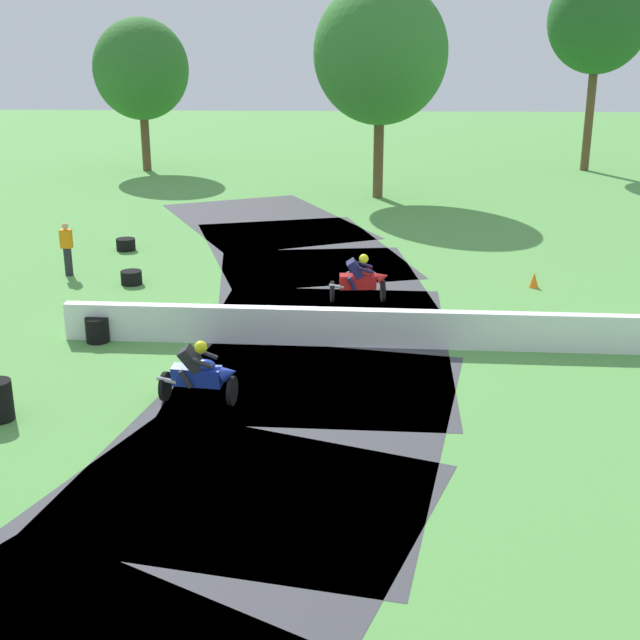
{
  "coord_description": "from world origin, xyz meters",
  "views": [
    {
      "loc": [
        0.7,
        -19.46,
        7.22
      ],
      "look_at": [
        -0.06,
        -0.84,
        0.9
      ],
      "focal_mm": 48.8,
      "sensor_mm": 36.0,
      "label": 1
    }
  ],
  "objects_px": {
    "tire_stack_mid_b": "(97,330)",
    "tire_stack_extra_a": "(126,244)",
    "track_marshal": "(67,249)",
    "motorcycle_lead_blue": "(200,373)",
    "tire_stack_far": "(131,278)",
    "traffic_cone": "(534,280)",
    "motorcycle_chase_red": "(361,279)"
  },
  "relations": [
    {
      "from": "tire_stack_far",
      "to": "tire_stack_extra_a",
      "type": "relative_size",
      "value": 0.96
    },
    {
      "from": "traffic_cone",
      "to": "motorcycle_lead_blue",
      "type": "bearing_deg",
      "value": -134.01
    },
    {
      "from": "track_marshal",
      "to": "motorcycle_chase_red",
      "type": "bearing_deg",
      "value": -14.93
    },
    {
      "from": "tire_stack_far",
      "to": "traffic_cone",
      "type": "xyz_separation_m",
      "value": [
        11.78,
        0.15,
        0.02
      ]
    },
    {
      "from": "motorcycle_lead_blue",
      "to": "traffic_cone",
      "type": "height_order",
      "value": "motorcycle_lead_blue"
    },
    {
      "from": "tire_stack_far",
      "to": "motorcycle_chase_red",
      "type": "bearing_deg",
      "value": -12.49
    },
    {
      "from": "motorcycle_lead_blue",
      "to": "tire_stack_extra_a",
      "type": "distance_m",
      "value": 13.32
    },
    {
      "from": "tire_stack_mid_b",
      "to": "tire_stack_extra_a",
      "type": "xyz_separation_m",
      "value": [
        -1.6,
        8.95,
        -0.1
      ]
    },
    {
      "from": "track_marshal",
      "to": "traffic_cone",
      "type": "relative_size",
      "value": 3.7
    },
    {
      "from": "track_marshal",
      "to": "traffic_cone",
      "type": "height_order",
      "value": "track_marshal"
    },
    {
      "from": "track_marshal",
      "to": "traffic_cone",
      "type": "bearing_deg",
      "value": -2.99
    },
    {
      "from": "motorcycle_chase_red",
      "to": "tire_stack_far",
      "type": "relative_size",
      "value": 2.72
    },
    {
      "from": "tire_stack_mid_b",
      "to": "traffic_cone",
      "type": "bearing_deg",
      "value": 23.93
    },
    {
      "from": "motorcycle_lead_blue",
      "to": "motorcycle_chase_red",
      "type": "bearing_deg",
      "value": 65.05
    },
    {
      "from": "tire_stack_extra_a",
      "to": "track_marshal",
      "type": "distance_m",
      "value": 3.36
    },
    {
      "from": "tire_stack_far",
      "to": "tire_stack_mid_b",
      "type": "bearing_deg",
      "value": -85.33
    },
    {
      "from": "motorcycle_lead_blue",
      "to": "tire_stack_extra_a",
      "type": "height_order",
      "value": "motorcycle_lead_blue"
    },
    {
      "from": "motorcycle_lead_blue",
      "to": "traffic_cone",
      "type": "xyz_separation_m",
      "value": [
        8.26,
        8.55,
        -0.44
      ]
    },
    {
      "from": "motorcycle_lead_blue",
      "to": "tire_stack_extra_a",
      "type": "bearing_deg",
      "value": 110.73
    },
    {
      "from": "track_marshal",
      "to": "motorcycle_lead_blue",
      "type": "bearing_deg",
      "value": -58.66
    },
    {
      "from": "tire_stack_far",
      "to": "traffic_cone",
      "type": "distance_m",
      "value": 11.78
    },
    {
      "from": "motorcycle_chase_red",
      "to": "track_marshal",
      "type": "height_order",
      "value": "track_marshal"
    },
    {
      "from": "motorcycle_chase_red",
      "to": "tire_stack_mid_b",
      "type": "distance_m",
      "value": 7.2
    },
    {
      "from": "tire_stack_far",
      "to": "tire_stack_extra_a",
      "type": "bearing_deg",
      "value": 106.51
    },
    {
      "from": "tire_stack_far",
      "to": "track_marshal",
      "type": "bearing_deg",
      "value": 157.78
    },
    {
      "from": "motorcycle_chase_red",
      "to": "tire_stack_mid_b",
      "type": "bearing_deg",
      "value": -151.68
    },
    {
      "from": "traffic_cone",
      "to": "track_marshal",
      "type": "bearing_deg",
      "value": 177.01
    },
    {
      "from": "motorcycle_lead_blue",
      "to": "traffic_cone",
      "type": "distance_m",
      "value": 11.9
    },
    {
      "from": "motorcycle_lead_blue",
      "to": "track_marshal",
      "type": "height_order",
      "value": "track_marshal"
    },
    {
      "from": "tire_stack_mid_b",
      "to": "motorcycle_chase_red",
      "type": "bearing_deg",
      "value": 28.32
    },
    {
      "from": "motorcycle_lead_blue",
      "to": "tire_stack_extra_a",
      "type": "xyz_separation_m",
      "value": [
        -4.71,
        12.45,
        -0.46
      ]
    },
    {
      "from": "tire_stack_extra_a",
      "to": "traffic_cone",
      "type": "height_order",
      "value": "traffic_cone"
    }
  ]
}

